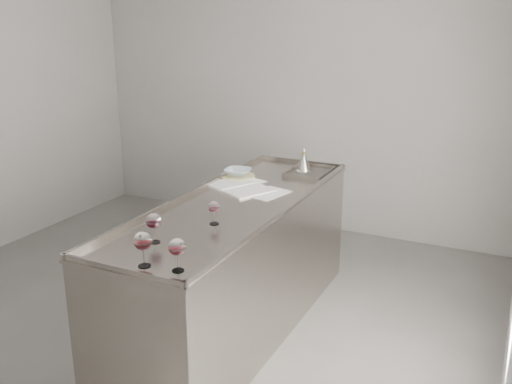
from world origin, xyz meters
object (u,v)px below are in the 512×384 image
at_px(ceramic_bowl, 238,172).
at_px(wine_funnel, 304,163).
at_px(wine_glass_left, 154,221).
at_px(wine_glass_small, 214,208).
at_px(counter, 236,267).
at_px(notebook, 239,187).
at_px(wine_glass_middle, 143,242).
at_px(wine_glass_right, 177,248).

distance_m(ceramic_bowl, wine_funnel, 0.57).
bearing_deg(wine_glass_left, wine_glass_small, 69.20).
relative_size(counter, notebook, 4.32).
xyz_separation_m(wine_glass_small, wine_funnel, (0.03, 1.39, -0.04)).
distance_m(wine_glass_middle, ceramic_bowl, 1.68).
height_order(counter, wine_glass_left, wine_glass_left).
height_order(notebook, ceramic_bowl, ceramic_bowl).
relative_size(counter, wine_glass_small, 16.67).
xyz_separation_m(ceramic_bowl, wine_funnel, (0.38, 0.43, 0.01)).
relative_size(wine_glass_right, ceramic_bowl, 0.85).
bearing_deg(wine_funnel, counter, -95.82).
height_order(wine_glass_small, wine_funnel, wine_funnel).
xyz_separation_m(wine_glass_small, ceramic_bowl, (-0.35, 0.96, -0.06)).
distance_m(wine_glass_left, wine_glass_middle, 0.31).
relative_size(notebook, ceramic_bowl, 2.76).
height_order(wine_glass_left, notebook, wine_glass_left).
bearing_deg(wine_glass_left, notebook, 92.99).
relative_size(wine_glass_right, wine_funnel, 0.90).
bearing_deg(wine_funnel, notebook, -109.83).
xyz_separation_m(wine_glass_right, ceramic_bowl, (-0.51, 1.61, -0.08)).
xyz_separation_m(wine_glass_left, wine_glass_middle, (0.14, -0.28, 0.01)).
bearing_deg(ceramic_bowl, wine_glass_right, -72.30).
bearing_deg(counter, wine_glass_right, -77.19).
bearing_deg(wine_glass_left, counter, 84.27).
height_order(wine_glass_left, wine_funnel, wine_funnel).
distance_m(wine_glass_left, wine_glass_small, 0.42).
height_order(counter, notebook, counter).
bearing_deg(counter, ceramic_bowl, 116.19).
height_order(wine_glass_right, wine_funnel, wine_funnel).
bearing_deg(notebook, wine_glass_middle, -55.23).
distance_m(counter, wine_funnel, 1.12).
bearing_deg(wine_glass_small, counter, 99.87).
xyz_separation_m(wine_glass_left, wine_glass_small, (0.15, 0.40, -0.02)).
xyz_separation_m(counter, wine_funnel, (0.10, 0.98, 0.53)).
height_order(counter, wine_glass_right, wine_glass_right).
bearing_deg(ceramic_bowl, wine_funnel, 48.56).
xyz_separation_m(wine_glass_middle, wine_glass_right, (0.18, 0.03, -0.01)).
bearing_deg(notebook, counter, -39.85).
xyz_separation_m(wine_glass_left, wine_funnel, (0.18, 1.78, -0.06)).
xyz_separation_m(counter, wine_glass_middle, (0.06, -1.08, 0.60)).
xyz_separation_m(counter, ceramic_bowl, (-0.28, 0.56, 0.51)).
bearing_deg(wine_funnel, ceramic_bowl, -131.44).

